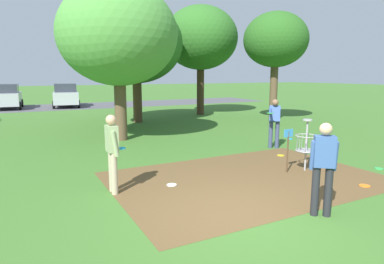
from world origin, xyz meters
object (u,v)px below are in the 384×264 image
at_px(tree_mid_left, 201,38).
at_px(player_throwing, 323,164).
at_px(frisbee_scattered_b, 172,185).
at_px(frisbee_near_basket, 365,186).
at_px(tree_near_right, 118,38).
at_px(player_foreground_watching, 112,149).
at_px(parked_car_leftmost, 7,96).
at_px(tree_mid_right, 118,35).
at_px(tree_far_left, 276,40).
at_px(frisbee_far_right, 281,155).
at_px(parked_car_center_left, 66,95).
at_px(frisbee_far_left, 379,168).
at_px(frisbee_by_tee, 290,139).
at_px(player_waiting_left, 274,120).
at_px(disc_golf_basket, 304,143).
at_px(tree_near_left, 136,43).

bearing_deg(tree_mid_left, player_throwing, -111.19).
bearing_deg(frisbee_scattered_b, player_throwing, -58.67).
distance_m(frisbee_scattered_b, tree_mid_left, 14.90).
distance_m(frisbee_near_basket, tree_near_right, 11.92).
distance_m(player_foreground_watching, parked_car_leftmost, 21.92).
distance_m(tree_mid_right, tree_far_left, 9.14).
relative_size(player_throwing, frisbee_far_right, 7.54).
bearing_deg(tree_mid_right, tree_mid_left, 41.17).
height_order(parked_car_leftmost, parked_car_center_left, same).
bearing_deg(frisbee_far_left, frisbee_scattered_b, 166.18).
height_order(player_foreground_watching, frisbee_by_tee, player_foreground_watching).
bearing_deg(player_waiting_left, frisbee_far_left, -77.44).
bearing_deg(player_waiting_left, frisbee_scattered_b, -157.24).
height_order(frisbee_by_tee, frisbee_scattered_b, same).
bearing_deg(player_waiting_left, disc_golf_basket, -115.45).
relative_size(frisbee_far_left, tree_far_left, 0.04).
relative_size(frisbee_scattered_b, tree_mid_right, 0.04).
relative_size(player_foreground_watching, frisbee_far_left, 7.84).
height_order(frisbee_near_basket, parked_car_leftmost, parked_car_leftmost).
distance_m(player_waiting_left, tree_mid_left, 10.98).
xyz_separation_m(disc_golf_basket, tree_near_right, (-2.31, 9.27, 3.41)).
xyz_separation_m(disc_golf_basket, tree_mid_right, (-3.07, 6.49, 3.24)).
xyz_separation_m(player_waiting_left, parked_car_center_left, (-4.30, 19.48, -0.06)).
bearing_deg(disc_golf_basket, player_foreground_watching, 172.06).
relative_size(tree_near_left, tree_far_left, 1.07).
height_order(frisbee_near_basket, frisbee_by_tee, same).
distance_m(frisbee_by_tee, tree_far_left, 6.95).
distance_m(player_throwing, frisbee_near_basket, 2.50).
bearing_deg(player_waiting_left, player_throwing, -122.82).
xyz_separation_m(frisbee_scattered_b, parked_car_leftmost, (-3.60, 21.94, 0.91)).
xyz_separation_m(frisbee_near_basket, tree_mid_left, (3.53, 14.13, 4.75)).
height_order(player_waiting_left, tree_mid_right, tree_mid_right).
height_order(frisbee_far_right, frisbee_scattered_b, same).
height_order(player_throwing, frisbee_by_tee, player_throwing).
bearing_deg(player_foreground_watching, tree_near_right, 73.10).
distance_m(frisbee_far_right, parked_car_center_left, 20.84).
bearing_deg(frisbee_far_right, frisbee_by_tee, 41.00).
xyz_separation_m(frisbee_near_basket, tree_near_left, (-1.20, 12.57, 4.13)).
height_order(tree_near_right, tree_far_left, tree_far_left).
xyz_separation_m(player_throwing, tree_near_left, (1.02, 13.24, 3.17)).
xyz_separation_m(frisbee_near_basket, frisbee_by_tee, (2.58, 5.11, 0.00)).
relative_size(frisbee_far_right, tree_near_right, 0.04).
xyz_separation_m(frisbee_by_tee, tree_mid_left, (0.94, 9.02, 4.75)).
bearing_deg(parked_car_center_left, player_foreground_watching, -94.90).
bearing_deg(parked_car_center_left, parked_car_leftmost, 173.85).
distance_m(frisbee_near_basket, tree_mid_right, 9.62).
xyz_separation_m(disc_golf_basket, player_foreground_watching, (-4.92, 0.69, 0.21)).
bearing_deg(parked_car_leftmost, frisbee_near_basket, -72.65).
relative_size(player_foreground_watching, tree_mid_right, 0.29).
bearing_deg(frisbee_near_basket, player_throwing, -162.97).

